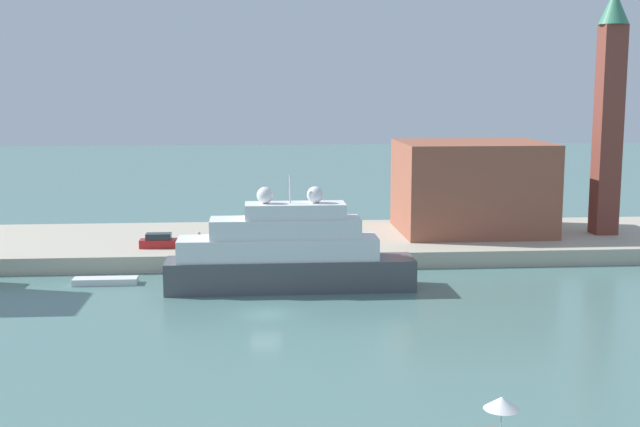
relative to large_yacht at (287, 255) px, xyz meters
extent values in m
plane|color=slate|center=(-2.09, -8.33, -3.28)|extent=(400.00, 400.00, 0.00)
cube|color=#B7AD99|center=(-2.09, 18.27, -2.42)|extent=(110.00, 21.20, 1.72)
cube|color=#4C4C51|center=(0.33, 0.00, -1.83)|extent=(22.84, 4.46, 2.90)
cube|color=white|center=(-0.81, 0.00, 0.64)|extent=(18.27, 4.10, 2.02)
cube|color=white|center=(-0.13, 0.00, 2.53)|extent=(13.70, 3.75, 1.77)
cube|color=white|center=(0.79, 0.00, 4.10)|extent=(9.14, 3.39, 1.37)
cylinder|color=silver|center=(0.33, 0.00, 6.11)|extent=(0.16, 0.16, 2.64)
sphere|color=white|center=(2.62, 0.00, 5.55)|extent=(1.52, 1.52, 1.52)
sphere|color=white|center=(-1.95, 0.00, 5.55)|extent=(1.52, 1.52, 1.52)
cylinder|color=#B2B2B2|center=(9.71, -35.15, -1.95)|extent=(0.06, 0.06, 1.64)
cone|color=white|center=(9.71, -35.15, -0.80)|extent=(1.87, 1.87, 0.65)
cube|color=silver|center=(-17.12, 3.39, -2.96)|extent=(6.02, 1.77, 0.63)
cube|color=#93513D|center=(22.36, 19.70, 3.70)|extent=(16.84, 13.73, 10.50)
cube|color=brown|center=(37.27, 17.06, 10.29)|extent=(2.60, 2.60, 23.70)
cone|color=#387A5B|center=(37.27, 17.06, 24.06)|extent=(3.38, 3.38, 3.85)
cube|color=#B21E1E|center=(-12.83, 12.46, -1.11)|extent=(4.42, 1.62, 0.89)
cube|color=#262D33|center=(-13.05, 12.46, -0.35)|extent=(2.65, 1.46, 0.64)
cylinder|color=#334C8C|center=(-8.82, 12.58, -0.86)|extent=(0.36, 0.36, 1.38)
sphere|color=tan|center=(-8.82, 12.58, -0.05)|extent=(0.24, 0.24, 0.24)
cylinder|color=black|center=(0.53, 9.32, -1.18)|extent=(0.55, 0.55, 0.76)
camera|label=1|loc=(-2.87, -75.41, 15.40)|focal=46.95mm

